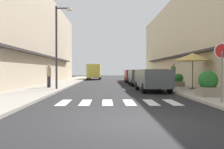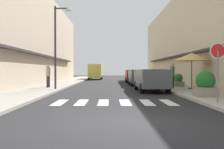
{
  "view_description": "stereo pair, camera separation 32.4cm",
  "coord_description": "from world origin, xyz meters",
  "px_view_note": "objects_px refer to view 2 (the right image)",
  "views": [
    {
      "loc": [
        -0.53,
        -7.03,
        1.41
      ],
      "look_at": [
        0.03,
        17.91,
        1.01
      ],
      "focal_mm": 41.86,
      "sensor_mm": 36.0,
      "label": 1
    },
    {
      "loc": [
        -0.2,
        -7.04,
        1.41
      ],
      "look_at": [
        0.03,
        17.91,
        1.01
      ],
      "focal_mm": 41.86,
      "sensor_mm": 36.0,
      "label": 2
    }
  ],
  "objects_px": {
    "parked_car_near": "(151,78)",
    "pedestrian_walking_near": "(172,75)",
    "planter_corner": "(206,84)",
    "pedestrian_walking_far": "(48,75)",
    "cafe_umbrella": "(192,57)",
    "parked_car_far": "(134,75)",
    "street_lamp": "(58,39)",
    "parked_car_mid": "(139,76)",
    "delivery_van": "(96,70)",
    "planter_midblock": "(178,80)",
    "round_street_sign": "(218,57)"
  },
  "relations": [
    {
      "from": "pedestrian_walking_far",
      "to": "street_lamp",
      "type": "bearing_deg",
      "value": 43.27
    },
    {
      "from": "parked_car_near",
      "to": "pedestrian_walking_far",
      "type": "xyz_separation_m",
      "value": [
        -7.38,
        2.55,
        0.12
      ]
    },
    {
      "from": "round_street_sign",
      "to": "planter_midblock",
      "type": "height_order",
      "value": "round_street_sign"
    },
    {
      "from": "parked_car_mid",
      "to": "parked_car_far",
      "type": "distance_m",
      "value": 5.54
    },
    {
      "from": "parked_car_far",
      "to": "pedestrian_walking_near",
      "type": "bearing_deg",
      "value": -79.84
    },
    {
      "from": "parked_car_far",
      "to": "pedestrian_walking_far",
      "type": "height_order",
      "value": "pedestrian_walking_far"
    },
    {
      "from": "planter_corner",
      "to": "pedestrian_walking_far",
      "type": "relative_size",
      "value": 0.73
    },
    {
      "from": "parked_car_mid",
      "to": "delivery_van",
      "type": "relative_size",
      "value": 0.75
    },
    {
      "from": "parked_car_near",
      "to": "delivery_van",
      "type": "xyz_separation_m",
      "value": [
        -4.9,
        23.38,
        0.48
      ]
    },
    {
      "from": "parked_car_far",
      "to": "planter_corner",
      "type": "distance_m",
      "value": 16.73
    },
    {
      "from": "parked_car_mid",
      "to": "pedestrian_walking_far",
      "type": "relative_size",
      "value": 2.33
    },
    {
      "from": "parked_car_near",
      "to": "pedestrian_walking_far",
      "type": "distance_m",
      "value": 7.81
    },
    {
      "from": "delivery_van",
      "to": "pedestrian_walking_far",
      "type": "xyz_separation_m",
      "value": [
        -2.48,
        -20.84,
        -0.36
      ]
    },
    {
      "from": "parked_car_mid",
      "to": "parked_car_far",
      "type": "xyz_separation_m",
      "value": [
        0.0,
        5.54,
        -0.0
      ]
    },
    {
      "from": "street_lamp",
      "to": "planter_corner",
      "type": "relative_size",
      "value": 4.52
    },
    {
      "from": "cafe_umbrella",
      "to": "planter_corner",
      "type": "xyz_separation_m",
      "value": [
        -0.97,
        -5.27,
        -1.62
      ]
    },
    {
      "from": "parked_car_near",
      "to": "pedestrian_walking_near",
      "type": "relative_size",
      "value": 2.5
    },
    {
      "from": "parked_car_mid",
      "to": "parked_car_far",
      "type": "relative_size",
      "value": 1.03
    },
    {
      "from": "cafe_umbrella",
      "to": "round_street_sign",
      "type": "bearing_deg",
      "value": -100.33
    },
    {
      "from": "street_lamp",
      "to": "planter_midblock",
      "type": "bearing_deg",
      "value": 16.0
    },
    {
      "from": "pedestrian_walking_near",
      "to": "parked_car_mid",
      "type": "bearing_deg",
      "value": -145.22
    },
    {
      "from": "cafe_umbrella",
      "to": "pedestrian_walking_far",
      "type": "xyz_separation_m",
      "value": [
        -10.39,
        1.61,
        -1.29
      ]
    },
    {
      "from": "pedestrian_walking_near",
      "to": "planter_midblock",
      "type": "bearing_deg",
      "value": 166.58
    },
    {
      "from": "cafe_umbrella",
      "to": "planter_midblock",
      "type": "relative_size",
      "value": 2.58
    },
    {
      "from": "parked_car_mid",
      "to": "delivery_van",
      "type": "distance_m",
      "value": 17.35
    },
    {
      "from": "delivery_van",
      "to": "street_lamp",
      "type": "relative_size",
      "value": 0.95
    },
    {
      "from": "parked_car_near",
      "to": "pedestrian_walking_far",
      "type": "relative_size",
      "value": 2.58
    },
    {
      "from": "pedestrian_walking_far",
      "to": "delivery_van",
      "type": "bearing_deg",
      "value": -176.85
    },
    {
      "from": "planter_corner",
      "to": "pedestrian_walking_near",
      "type": "relative_size",
      "value": 0.71
    },
    {
      "from": "delivery_van",
      "to": "street_lamp",
      "type": "distance_m",
      "value": 22.59
    },
    {
      "from": "parked_car_mid",
      "to": "planter_corner",
      "type": "xyz_separation_m",
      "value": [
        2.04,
        -11.07,
        -0.2
      ]
    },
    {
      "from": "parked_car_far",
      "to": "street_lamp",
      "type": "height_order",
      "value": "street_lamp"
    },
    {
      "from": "planter_corner",
      "to": "parked_car_mid",
      "type": "bearing_deg",
      "value": 100.42
    },
    {
      "from": "parked_car_near",
      "to": "pedestrian_walking_near",
      "type": "distance_m",
      "value": 2.62
    },
    {
      "from": "cafe_umbrella",
      "to": "pedestrian_walking_far",
      "type": "distance_m",
      "value": 10.59
    },
    {
      "from": "parked_car_near",
      "to": "parked_car_mid",
      "type": "distance_m",
      "value": 6.74
    },
    {
      "from": "pedestrian_walking_near",
      "to": "round_street_sign",
      "type": "bearing_deg",
      "value": 12.08
    },
    {
      "from": "parked_car_near",
      "to": "delivery_van",
      "type": "distance_m",
      "value": 23.89
    },
    {
      "from": "round_street_sign",
      "to": "planter_corner",
      "type": "relative_size",
      "value": 1.89
    },
    {
      "from": "delivery_van",
      "to": "cafe_umbrella",
      "type": "bearing_deg",
      "value": -70.58
    },
    {
      "from": "parked_car_near",
      "to": "street_lamp",
      "type": "height_order",
      "value": "street_lamp"
    },
    {
      "from": "delivery_van",
      "to": "round_street_sign",
      "type": "bearing_deg",
      "value": -77.87
    },
    {
      "from": "cafe_umbrella",
      "to": "pedestrian_walking_far",
      "type": "relative_size",
      "value": 1.53
    },
    {
      "from": "parked_car_far",
      "to": "pedestrian_walking_far",
      "type": "relative_size",
      "value": 2.26
    },
    {
      "from": "street_lamp",
      "to": "pedestrian_walking_near",
      "type": "distance_m",
      "value": 8.62
    },
    {
      "from": "cafe_umbrella",
      "to": "pedestrian_walking_near",
      "type": "xyz_separation_m",
      "value": [
        -1.14,
        0.9,
        -1.26
      ]
    },
    {
      "from": "parked_car_near",
      "to": "parked_car_far",
      "type": "bearing_deg",
      "value": 90.0
    },
    {
      "from": "parked_car_near",
      "to": "street_lamp",
      "type": "relative_size",
      "value": 0.78
    },
    {
      "from": "street_lamp",
      "to": "delivery_van",
      "type": "bearing_deg",
      "value": 86.38
    },
    {
      "from": "parked_car_far",
      "to": "pedestrian_walking_far",
      "type": "xyz_separation_m",
      "value": [
        -7.38,
        -9.73,
        0.12
      ]
    }
  ]
}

